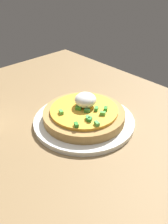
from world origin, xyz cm
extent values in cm
cube|color=olive|center=(0.00, 0.00, 1.21)|extent=(102.61, 68.35, 2.42)
cylinder|color=white|center=(5.45, -2.43, 2.99)|extent=(24.46, 24.46, 1.14)
cylinder|color=#AF864A|center=(5.45, -2.43, 4.66)|extent=(19.66, 19.66, 2.19)
cylinder|color=gold|center=(5.45, -2.43, 6.10)|extent=(16.15, 16.15, 0.69)
ellipsoid|color=white|center=(6.23, -3.62, 8.13)|extent=(5.20, 5.20, 3.36)
cube|color=green|center=(6.05, -1.18, 6.84)|extent=(1.51, 1.37, 0.80)
cube|color=#50AD4B|center=(-1.21, -0.19, 6.84)|extent=(1.46, 1.13, 0.80)
cube|color=#377C38|center=(3.96, -2.01, 6.84)|extent=(1.50, 1.42, 0.80)
cube|color=green|center=(3.07, -4.16, 6.84)|extent=(1.37, 1.51, 0.80)
cube|color=#378E3C|center=(0.92, 0.39, 6.84)|extent=(1.35, 1.51, 0.80)
cube|color=#52BC4F|center=(1.68, -0.16, 6.84)|extent=(1.50, 1.41, 0.80)
cube|color=#2A812B|center=(1.54, -5.71, 6.84)|extent=(1.41, 1.50, 0.80)
cube|color=#55BB43|center=(7.59, 2.77, 6.84)|extent=(1.47, 1.16, 0.80)
cube|color=#4DB14D|center=(7.28, -2.72, 6.84)|extent=(1.33, 0.89, 0.80)
cube|color=#2D7B36|center=(7.65, -3.33, 6.84)|extent=(1.19, 1.48, 0.80)
cube|color=#2E882C|center=(1.45, 3.53, 6.84)|extent=(1.50, 1.28, 0.80)
cube|color=#2C8131|center=(6.71, -1.94, 6.84)|extent=(0.81, 1.28, 0.80)
cube|color=green|center=(6.56, -4.80, 6.84)|extent=(1.31, 1.51, 0.80)
cube|color=#52B042|center=(0.67, -3.79, 6.84)|extent=(1.51, 1.40, 0.80)
camera|label=1|loc=(-31.14, 31.65, 37.60)|focal=39.93mm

